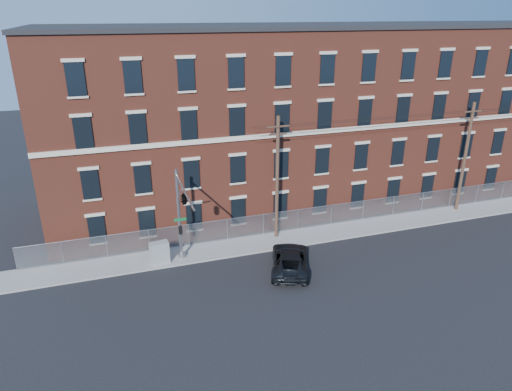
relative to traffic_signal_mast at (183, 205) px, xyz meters
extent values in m
plane|color=black|center=(6.00, -2.18, -5.39)|extent=(140.00, 140.00, 0.00)
cube|color=#999690|center=(18.00, 2.82, -5.33)|extent=(65.00, 3.00, 0.12)
cube|color=brown|center=(18.00, 11.82, 2.61)|extent=(55.00, 14.00, 16.00)
cube|color=black|center=(18.00, 11.82, 10.76)|extent=(55.30, 14.30, 0.30)
cube|color=beige|center=(18.00, 4.74, 2.91)|extent=(55.00, 0.18, 0.35)
cube|color=black|center=(-5.83, 4.76, -3.19)|extent=(1.20, 0.10, 2.20)
cube|color=black|center=(-5.83, 4.76, 0.41)|extent=(1.20, 0.10, 2.20)
cube|color=black|center=(-5.83, 4.76, 4.21)|extent=(1.20, 0.10, 2.20)
cube|color=black|center=(-5.83, 4.76, 7.81)|extent=(1.20, 0.10, 2.20)
cube|color=black|center=(-2.17, 4.76, -3.19)|extent=(1.20, 0.10, 2.20)
cube|color=black|center=(-2.17, 4.76, 0.41)|extent=(1.20, 0.10, 2.20)
cube|color=black|center=(-2.17, 4.76, 4.21)|extent=(1.20, 0.10, 2.20)
cube|color=black|center=(-2.17, 4.76, 7.81)|extent=(1.20, 0.10, 2.20)
cube|color=black|center=(1.50, 4.76, -3.19)|extent=(1.20, 0.10, 2.20)
cube|color=black|center=(1.50, 4.76, 0.41)|extent=(1.20, 0.10, 2.20)
cube|color=black|center=(1.50, 4.76, 4.21)|extent=(1.20, 0.10, 2.20)
cube|color=black|center=(1.50, 4.76, 7.81)|extent=(1.20, 0.10, 2.20)
cube|color=black|center=(5.17, 4.76, -3.19)|extent=(1.20, 0.10, 2.20)
cube|color=black|center=(5.17, 4.76, 0.41)|extent=(1.20, 0.10, 2.20)
cube|color=black|center=(5.17, 4.76, 4.21)|extent=(1.20, 0.10, 2.20)
cube|color=black|center=(5.17, 4.76, 7.81)|extent=(1.20, 0.10, 2.20)
cube|color=black|center=(8.83, 4.76, -3.19)|extent=(1.20, 0.10, 2.20)
cube|color=black|center=(8.83, 4.76, 0.41)|extent=(1.20, 0.10, 2.20)
cube|color=black|center=(8.83, 4.76, 4.21)|extent=(1.20, 0.10, 2.20)
cube|color=black|center=(8.83, 4.76, 7.81)|extent=(1.20, 0.10, 2.20)
cube|color=black|center=(12.50, 4.76, -3.19)|extent=(1.20, 0.10, 2.20)
cube|color=black|center=(12.50, 4.76, 0.41)|extent=(1.20, 0.10, 2.20)
cube|color=black|center=(12.50, 4.76, 4.21)|extent=(1.20, 0.10, 2.20)
cube|color=black|center=(12.50, 4.76, 7.81)|extent=(1.20, 0.10, 2.20)
cube|color=black|center=(16.17, 4.76, -3.19)|extent=(1.20, 0.10, 2.20)
cube|color=black|center=(16.17, 4.76, 0.41)|extent=(1.20, 0.10, 2.20)
cube|color=black|center=(16.17, 4.76, 4.21)|extent=(1.20, 0.10, 2.20)
cube|color=black|center=(16.17, 4.76, 7.81)|extent=(1.20, 0.10, 2.20)
cube|color=black|center=(19.83, 4.76, -3.19)|extent=(1.20, 0.10, 2.20)
cube|color=black|center=(19.83, 4.76, 0.41)|extent=(1.20, 0.10, 2.20)
cube|color=black|center=(19.83, 4.76, 4.21)|extent=(1.20, 0.10, 2.20)
cube|color=black|center=(19.83, 4.76, 7.81)|extent=(1.20, 0.10, 2.20)
cube|color=black|center=(23.50, 4.76, -3.19)|extent=(1.20, 0.10, 2.20)
cube|color=black|center=(23.50, 4.76, 0.41)|extent=(1.20, 0.10, 2.20)
cube|color=black|center=(23.50, 4.76, 4.21)|extent=(1.20, 0.10, 2.20)
cube|color=black|center=(23.50, 4.76, 7.81)|extent=(1.20, 0.10, 2.20)
cube|color=black|center=(27.17, 4.76, -3.19)|extent=(1.20, 0.10, 2.20)
cube|color=black|center=(27.17, 4.76, 0.41)|extent=(1.20, 0.10, 2.20)
cube|color=black|center=(27.17, 4.76, 4.21)|extent=(1.20, 0.10, 2.20)
cube|color=black|center=(27.17, 4.76, 7.81)|extent=(1.20, 0.10, 2.20)
cube|color=black|center=(30.83, 4.76, -3.19)|extent=(1.20, 0.10, 2.20)
cube|color=black|center=(30.83, 4.76, 0.41)|extent=(1.20, 0.10, 2.20)
cube|color=black|center=(30.83, 4.76, 4.21)|extent=(1.20, 0.10, 2.20)
cube|color=#A5A8AD|center=(18.00, 4.12, -4.37)|extent=(59.00, 0.02, 1.80)
cylinder|color=#9EA0A5|center=(18.00, 4.12, -3.47)|extent=(59.00, 0.04, 0.04)
cylinder|color=#9EA0A5|center=(-11.50, 4.12, -4.37)|extent=(0.06, 0.06, 1.85)
cylinder|color=#9EA0A5|center=(-8.39, 4.12, -4.37)|extent=(0.06, 0.06, 1.85)
cylinder|color=#9EA0A5|center=(-5.29, 4.12, -4.37)|extent=(0.06, 0.06, 1.85)
cylinder|color=#9EA0A5|center=(-2.18, 4.12, -4.37)|extent=(0.06, 0.06, 1.85)
cylinder|color=#9EA0A5|center=(0.92, 4.12, -4.37)|extent=(0.06, 0.06, 1.85)
cylinder|color=#9EA0A5|center=(4.03, 4.12, -4.37)|extent=(0.06, 0.06, 1.85)
cylinder|color=#9EA0A5|center=(7.13, 4.12, -4.37)|extent=(0.06, 0.06, 1.85)
cylinder|color=#9EA0A5|center=(10.24, 4.12, -4.37)|extent=(0.06, 0.06, 1.85)
cylinder|color=#9EA0A5|center=(13.34, 4.12, -4.37)|extent=(0.06, 0.06, 1.85)
cylinder|color=#9EA0A5|center=(16.45, 4.12, -4.37)|extent=(0.06, 0.06, 1.85)
cylinder|color=#9EA0A5|center=(19.55, 4.12, -4.37)|extent=(0.06, 0.06, 1.85)
cylinder|color=#9EA0A5|center=(22.66, 4.12, -4.37)|extent=(0.06, 0.06, 1.85)
cylinder|color=#9EA0A5|center=(25.76, 4.12, -4.37)|extent=(0.06, 0.06, 1.85)
cylinder|color=#9EA0A5|center=(28.87, 4.12, -4.37)|extent=(0.06, 0.06, 1.85)
cylinder|color=#9EA0A5|center=(31.97, 4.12, -4.37)|extent=(0.06, 0.06, 1.85)
cylinder|color=#9EA0A5|center=(0.00, 2.32, -1.77)|extent=(0.22, 0.22, 7.00)
cylinder|color=#9EA0A5|center=(0.00, 2.32, -5.07)|extent=(0.50, 0.50, 0.40)
cylinder|color=#9EA0A5|center=(0.00, -0.93, 1.33)|extent=(0.14, 6.50, 0.14)
cylinder|color=#9EA0A5|center=(0.00, 1.12, 0.33)|extent=(0.08, 2.18, 1.56)
cube|color=#0C592D|center=(0.05, 2.17, -2.07)|extent=(0.90, 0.03, 0.22)
cube|color=black|center=(0.00, 2.07, -2.87)|extent=(0.25, 0.25, 0.60)
imported|color=black|center=(0.00, -3.48, 0.78)|extent=(0.16, 0.20, 1.00)
imported|color=black|center=(0.00, -0.68, 0.78)|extent=(0.53, 2.48, 1.00)
cylinder|color=#4D3426|center=(8.00, 3.42, -0.27)|extent=(0.28, 0.28, 10.00)
cube|color=#4D3426|center=(8.00, 3.42, 3.93)|extent=(1.80, 0.12, 0.12)
cube|color=#4D3426|center=(8.00, 3.42, 3.33)|extent=(1.40, 0.12, 0.12)
cylinder|color=#4D3426|center=(26.00, 3.42, -0.27)|extent=(0.28, 0.28, 10.00)
cube|color=#4D3426|center=(26.00, 3.42, 3.93)|extent=(1.80, 0.12, 0.12)
cube|color=#4D3426|center=(26.00, 3.42, 3.33)|extent=(1.40, 0.12, 0.12)
cylinder|color=black|center=(26.00, 3.12, 3.93)|extent=(40.00, 0.02, 0.02)
cylinder|color=black|center=(26.00, 3.72, 3.93)|extent=(40.00, 0.02, 0.02)
cylinder|color=black|center=(26.00, 3.42, 3.33)|extent=(40.00, 0.02, 0.02)
imported|color=black|center=(7.17, -1.62, -4.62)|extent=(4.43, 6.11, 1.54)
cube|color=gray|center=(-1.63, 2.02, -4.43)|extent=(1.42, 0.83, 1.68)
camera|label=1|loc=(-4.20, -28.41, 12.01)|focal=32.37mm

